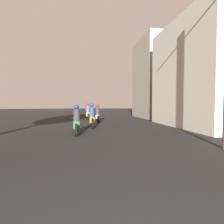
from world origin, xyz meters
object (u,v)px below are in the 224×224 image
object	(u,v)px
motorcycle_orange	(92,118)
building_right_far	(162,79)
motorcycle_black	(87,112)
building_right_near	(214,75)
motorcycle_silver	(97,115)
motorcycle_green	(77,122)
motorcycle_yellow	(88,113)

from	to	relation	value
motorcycle_orange	building_right_far	distance (m)	11.57
motorcycle_black	building_right_far	xyz separation A→B (m)	(8.45, -0.74, 3.67)
building_right_near	motorcycle_orange	bearing A→B (deg)	173.96
motorcycle_silver	building_right_far	bearing A→B (deg)	25.71
building_right_far	motorcycle_green	bearing A→B (deg)	-133.79
building_right_far	motorcycle_yellow	bearing A→B (deg)	-170.02
motorcycle_yellow	motorcycle_black	size ratio (longest dim) A/B	1.01
motorcycle_yellow	building_right_far	xyz separation A→B (m)	(8.38, 1.47, 3.67)
motorcycle_black	building_right_far	size ratio (longest dim) A/B	0.23
motorcycle_silver	building_right_near	world-z (taller)	building_right_near
motorcycle_green	motorcycle_orange	world-z (taller)	motorcycle_orange
motorcycle_green	building_right_near	bearing A→B (deg)	7.26
motorcycle_yellow	building_right_near	bearing A→B (deg)	-36.86
motorcycle_green	motorcycle_orange	xyz separation A→B (m)	(0.90, 2.41, 0.02)
motorcycle_orange	motorcycle_yellow	world-z (taller)	motorcycle_yellow
motorcycle_black	motorcycle_silver	bearing A→B (deg)	-76.17
motorcycle_green	motorcycle_black	distance (m)	10.35
motorcycle_yellow	building_right_far	size ratio (longest dim) A/B	0.23
motorcycle_orange	motorcycle_yellow	xyz separation A→B (m)	(-0.09, 5.71, 0.02)
motorcycle_black	building_right_far	world-z (taller)	building_right_far
motorcycle_silver	building_right_far	distance (m)	9.37
motorcycle_green	building_right_near	xyz separation A→B (m)	(9.12, 1.54, 2.88)
motorcycle_green	building_right_far	xyz separation A→B (m)	(9.19, 9.59, 3.70)
motorcycle_yellow	building_right_near	xyz separation A→B (m)	(8.31, -6.58, 2.85)
motorcycle_black	building_right_near	size ratio (longest dim) A/B	0.28
motorcycle_green	motorcycle_yellow	distance (m)	8.15
motorcycle_black	building_right_near	world-z (taller)	building_right_near
building_right_far	motorcycle_orange	bearing A→B (deg)	-139.11
motorcycle_yellow	building_right_near	size ratio (longest dim) A/B	0.28
motorcycle_black	motorcycle_yellow	bearing A→B (deg)	-83.97
motorcycle_black	building_right_near	distance (m)	12.47
motorcycle_orange	motorcycle_silver	distance (m)	3.30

